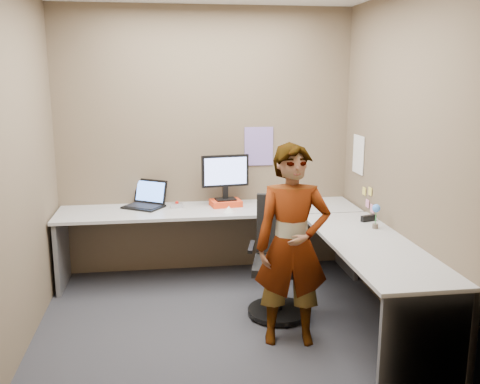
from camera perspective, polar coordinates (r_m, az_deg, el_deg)
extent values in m
plane|color=#27272C|center=(4.64, -2.11, -13.51)|extent=(3.00, 3.00, 0.00)
plane|color=brown|center=(5.51, -3.67, 5.32)|extent=(3.00, 0.00, 3.00)
plane|color=brown|center=(4.63, 16.58, 3.46)|extent=(0.00, 2.70, 2.70)
plane|color=brown|center=(4.34, -22.37, 2.47)|extent=(0.00, 2.70, 2.70)
cube|color=#ACACAC|center=(5.31, -3.29, -1.93)|extent=(2.96, 0.65, 0.03)
cube|color=#ACACAC|center=(4.35, 13.93, -5.54)|extent=(0.65, 1.91, 0.03)
cube|color=#59595B|center=(5.49, -18.47, -6.06)|extent=(0.04, 0.60, 0.70)
cube|color=#59595B|center=(5.71, 11.36, -4.93)|extent=(0.04, 0.60, 0.70)
cube|color=#59595B|center=(3.73, 19.04, -15.12)|extent=(0.60, 0.04, 0.70)
cube|color=red|center=(5.40, -1.54, -1.17)|extent=(0.33, 0.26, 0.06)
cube|color=black|center=(5.40, -1.55, -0.78)|extent=(0.22, 0.17, 0.02)
cube|color=black|center=(5.40, -1.57, -0.03)|extent=(0.06, 0.05, 0.12)
cube|color=black|center=(5.36, -1.59, 2.27)|extent=(0.48, 0.10, 0.32)
cube|color=#7F93DC|center=(5.34, -1.53, 2.23)|extent=(0.43, 0.07, 0.27)
cube|color=black|center=(5.41, -10.26, -1.57)|extent=(0.45, 0.42, 0.02)
cube|color=black|center=(5.49, -9.51, 0.07)|extent=(0.35, 0.26, 0.24)
cube|color=#4574DB|center=(5.49, -9.51, 0.07)|extent=(0.30, 0.22, 0.19)
cube|color=#B7B7BC|center=(5.37, -6.74, -1.42)|extent=(0.12, 0.08, 0.04)
sphere|color=#BA130C|center=(5.35, -6.74, -1.14)|extent=(0.04, 0.04, 0.04)
cone|color=white|center=(5.16, -1.21, -1.83)|extent=(0.10, 0.10, 0.06)
cube|color=black|center=(4.98, 13.55, -2.74)|extent=(0.16, 0.08, 0.05)
cylinder|color=brown|center=(4.76, 14.23, -3.55)|extent=(0.05, 0.05, 0.04)
cylinder|color=#338C3F|center=(4.74, 14.28, -2.51)|extent=(0.01, 0.01, 0.14)
sphere|color=#4487F0|center=(4.72, 14.33, -1.69)|extent=(0.07, 0.07, 0.07)
cube|color=#846BB7|center=(5.58, 2.01, 4.90)|extent=(0.30, 0.01, 0.40)
cube|color=white|center=(5.46, 12.52, 3.92)|extent=(0.01, 0.28, 0.38)
cube|color=#F2E059|center=(5.19, 13.71, 0.06)|extent=(0.01, 0.07, 0.07)
cube|color=pink|center=(5.27, 13.44, -1.20)|extent=(0.01, 0.07, 0.07)
cube|color=pink|center=(5.16, 13.91, -1.73)|extent=(0.01, 0.07, 0.07)
cube|color=#F2E059|center=(5.34, 13.10, 0.09)|extent=(0.01, 0.07, 0.07)
cylinder|color=black|center=(4.73, 4.13, -12.53)|extent=(0.53, 0.53, 0.04)
cylinder|color=black|center=(4.64, 4.18, -10.19)|extent=(0.06, 0.06, 0.38)
cube|color=black|center=(4.57, 4.22, -7.88)|extent=(0.53, 0.53, 0.07)
cube|color=black|center=(4.67, 4.37, -3.38)|extent=(0.42, 0.15, 0.52)
cube|color=black|center=(4.53, 1.23, -5.87)|extent=(0.11, 0.29, 0.03)
cube|color=black|center=(4.52, 7.28, -6.03)|extent=(0.11, 0.29, 0.03)
imported|color=#999399|center=(4.05, 5.60, -5.73)|extent=(0.61, 0.44, 1.54)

